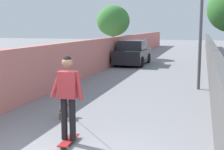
# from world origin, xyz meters

# --- Properties ---
(ground_plane) EXTENTS (80.00, 80.00, 0.00)m
(ground_plane) POSITION_xyz_m (14.00, 0.00, 0.00)
(ground_plane) COLOR gray
(wall_left) EXTENTS (48.00, 0.30, 1.75)m
(wall_left) POSITION_xyz_m (12.00, 2.93, 0.88)
(wall_left) COLOR #CC726B
(wall_left) RESTS_ON ground
(fence_right) EXTENTS (48.00, 0.30, 1.53)m
(fence_right) POSITION_xyz_m (12.00, -2.93, 0.76)
(fence_right) COLOR #4C4C4C
(fence_right) RESTS_ON ground
(tree_left_near) EXTENTS (2.50, 2.50, 3.98)m
(tree_left_near) POSITION_xyz_m (19.00, 4.14, 2.80)
(tree_left_near) COLOR #473523
(tree_left_near) RESTS_ON ground
(lamp_post) EXTENTS (0.36, 0.36, 4.55)m
(lamp_post) POSITION_xyz_m (7.89, -2.38, 3.09)
(lamp_post) COLOR #4C4C51
(lamp_post) RESTS_ON ground
(skateboard) EXTENTS (0.81, 0.24, 0.08)m
(skateboard) POSITION_xyz_m (1.15, 0.12, 0.07)
(skateboard) COLOR maroon
(skateboard) RESTS_ON ground
(person_skateboarder) EXTENTS (0.24, 0.71, 1.74)m
(person_skateboarder) POSITION_xyz_m (1.15, 0.12, 1.11)
(person_skateboarder) COLOR black
(person_skateboarder) RESTS_ON skateboard
(dog) EXTENTS (1.96, 0.97, 1.06)m
(dog) POSITION_xyz_m (2.81, 0.96, 0.28)
(dog) COLOR brown
(dog) RESTS_ON ground
(car_near) EXTENTS (3.92, 1.80, 1.54)m
(car_near) POSITION_xyz_m (15.13, 1.78, 0.71)
(car_near) COLOR black
(car_near) RESTS_ON ground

